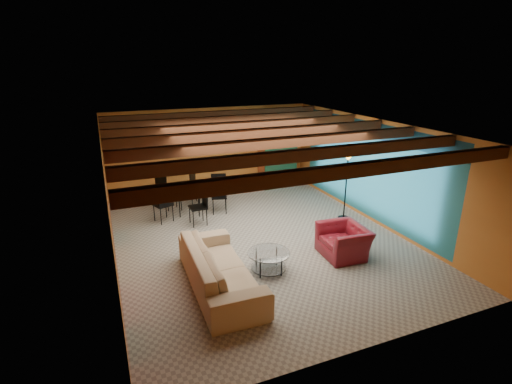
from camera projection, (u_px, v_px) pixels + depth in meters
name	position (u px, v px, depth m)	size (l,w,h in m)	color
room	(258.00, 142.00, 8.57)	(6.52, 8.01, 2.71)	gray
sofa	(220.00, 268.00, 7.21)	(2.72, 1.07, 0.80)	tan
armchair	(343.00, 241.00, 8.41)	(1.04, 0.91, 0.67)	maroon
coffee_table	(269.00, 262.00, 7.79)	(0.86, 0.86, 0.44)	white
dining_table	(189.00, 195.00, 10.66)	(2.10, 2.10, 1.09)	white
armoire	(277.00, 156.00, 12.93)	(1.17, 0.58, 2.06)	brown
floor_lamp	(346.00, 186.00, 10.21)	(0.37, 0.37, 1.85)	black
ceiling_fan	(259.00, 143.00, 8.48)	(1.50, 1.50, 0.44)	#472614
painting	(183.00, 144.00, 11.85)	(1.05, 0.03, 0.65)	black
potted_plant	(278.00, 118.00, 12.52)	(0.45, 0.39, 0.50)	#26661E
vase	(188.00, 173.00, 10.45)	(0.18, 0.18, 0.19)	orange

